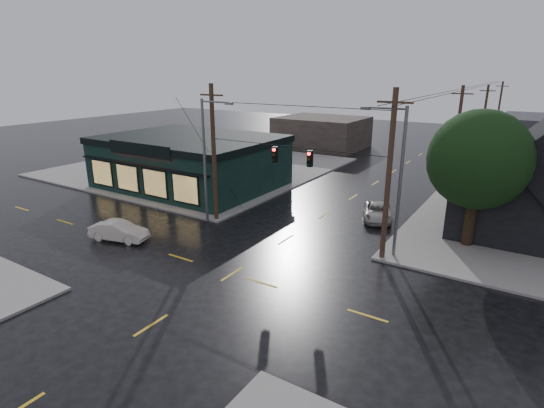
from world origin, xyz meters
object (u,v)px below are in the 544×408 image
Objects in this scene: suv_silver at (378,212)px; corner_tree at (479,160)px; sedan_cream at (119,231)px; utility_pole_nw at (217,220)px; utility_pole_ne at (382,259)px.

corner_tree is at bearing -36.70° from suv_silver.
corner_tree is 23.67m from sedan_cream.
corner_tree reaches higher than suv_silver.
utility_pole_ne is (13.00, 0.00, 0.00)m from utility_pole_nw.
corner_tree reaches higher than utility_pole_nw.
sedan_cream is at bearing -157.54° from utility_pole_ne.
corner_tree is at bearing 16.11° from utility_pole_nw.
corner_tree is 8.56m from utility_pole_ne.
corner_tree reaches higher than sedan_cream.
utility_pole_ne is 2.31× the size of suv_silver.
corner_tree is 1.98× the size of suv_silver.
utility_pole_ne is (-4.03, -4.92, -5.73)m from corner_tree.
utility_pole_nw is at bearing -167.42° from suv_silver.
corner_tree is at bearing 50.66° from utility_pole_ne.
utility_pole_ne is 17.33m from sedan_cream.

